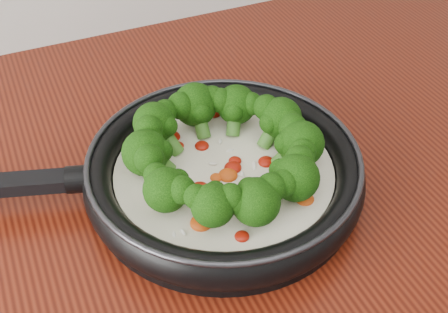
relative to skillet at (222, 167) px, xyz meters
name	(u,v)px	position (x,y,z in m)	size (l,w,h in m)	color
skillet	(222,167)	(0.00, 0.00, 0.00)	(0.51, 0.39, 0.09)	black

